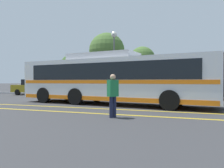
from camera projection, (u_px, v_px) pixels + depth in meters
name	position (u px, v px, depth m)	size (l,w,h in m)	color
ground_plane	(109.00, 104.00, 13.81)	(220.00, 220.00, 0.00)	#38383A
lane_strip_0	(98.00, 109.00, 11.31)	(0.20, 32.18, 0.01)	gold
lane_strip_1	(84.00, 113.00, 9.78)	(0.20, 32.18, 0.01)	gold
curb_strip	(138.00, 96.00, 20.28)	(40.18, 0.36, 0.15)	#99999E
transit_bus	(112.00, 79.00, 13.38)	(12.69, 4.25, 3.14)	silver
parked_car_0	(35.00, 87.00, 22.61)	(4.66, 2.12, 1.61)	olive
parked_car_1	(96.00, 90.00, 20.63)	(4.33, 1.96, 1.21)	#4C3823
parked_car_2	(171.00, 90.00, 17.97)	(4.87, 2.29, 1.32)	#335B33
pedestrian_2	(113.00, 93.00, 8.50)	(0.41, 0.47, 1.70)	#191E38
street_lamp	(114.00, 46.00, 21.91)	(0.58, 0.58, 6.41)	#59595E
tree_0	(142.00, 59.00, 24.72)	(2.89, 2.89, 5.36)	#513823
tree_2	(72.00, 66.00, 27.79)	(2.90, 2.90, 4.87)	#513823
tree_3	(107.00, 51.00, 25.37)	(4.13, 4.13, 7.05)	#513823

